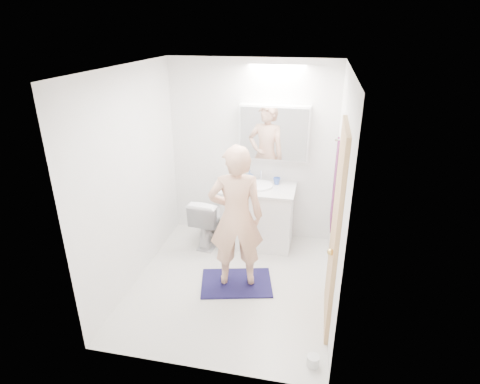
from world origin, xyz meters
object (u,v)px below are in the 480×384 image
(soap_bottle_a, at_px, (237,174))
(toothbrush_cup, at_px, (277,181))
(medicine_cabinet, at_px, (274,133))
(person, at_px, (236,218))
(toilet, at_px, (210,220))
(toilet_paper_roll, at_px, (313,361))
(vanity_cabinet, at_px, (258,217))
(soap_bottle_b, at_px, (249,176))

(soap_bottle_a, distance_m, toothbrush_cup, 0.54)
(medicine_cabinet, bearing_deg, person, -101.45)
(medicine_cabinet, bearing_deg, toilet, -157.55)
(toothbrush_cup, relative_size, toilet_paper_roll, 0.87)
(person, bearing_deg, vanity_cabinet, -108.41)
(toothbrush_cup, distance_m, toilet_paper_roll, 2.37)
(soap_bottle_b, bearing_deg, vanity_cabinet, -49.80)
(vanity_cabinet, xyz_separation_m, soap_bottle_b, (-0.15, 0.18, 0.51))
(soap_bottle_a, xyz_separation_m, soap_bottle_b, (0.16, 0.03, -0.03))
(person, height_order, soap_bottle_a, person)
(toilet, height_order, toothbrush_cup, toothbrush_cup)
(medicine_cabinet, bearing_deg, toilet_paper_roll, -73.03)
(toilet, bearing_deg, toilet_paper_roll, 134.53)
(soap_bottle_b, bearing_deg, toilet_paper_roll, -65.68)
(toilet, distance_m, toothbrush_cup, 1.03)
(toothbrush_cup, bearing_deg, person, -104.90)
(toilet, relative_size, person, 0.42)
(medicine_cabinet, height_order, toilet, medicine_cabinet)
(medicine_cabinet, xyz_separation_m, soap_bottle_a, (-0.47, -0.06, -0.58))
(person, bearing_deg, toilet, -70.85)
(toothbrush_cup, bearing_deg, soap_bottle_a, -178.93)
(soap_bottle_b, bearing_deg, medicine_cabinet, 5.57)
(toilet, xyz_separation_m, soap_bottle_a, (0.32, 0.27, 0.58))
(medicine_cabinet, height_order, soap_bottle_a, medicine_cabinet)
(toilet, distance_m, toilet_paper_roll, 2.38)
(person, distance_m, toothbrush_cup, 1.17)
(medicine_cabinet, distance_m, person, 1.36)
(toilet_paper_roll, bearing_deg, soap_bottle_b, 114.32)
(toilet, bearing_deg, toothbrush_cup, -155.49)
(vanity_cabinet, distance_m, soap_bottle_a, 0.64)
(soap_bottle_a, bearing_deg, soap_bottle_b, 10.37)
(toilet, xyz_separation_m, toothbrush_cup, (0.85, 0.28, 0.52))
(soap_bottle_a, xyz_separation_m, toothbrush_cup, (0.53, 0.01, -0.06))
(soap_bottle_a, bearing_deg, toothbrush_cup, 1.07)
(vanity_cabinet, distance_m, soap_bottle_b, 0.56)
(vanity_cabinet, height_order, person, person)
(person, bearing_deg, soap_bottle_b, -100.08)
(vanity_cabinet, distance_m, toilet_paper_roll, 2.17)
(medicine_cabinet, distance_m, toilet, 1.44)
(vanity_cabinet, xyz_separation_m, person, (-0.08, -0.97, 0.47))
(soap_bottle_a, bearing_deg, vanity_cabinet, -25.39)
(vanity_cabinet, relative_size, person, 0.55)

